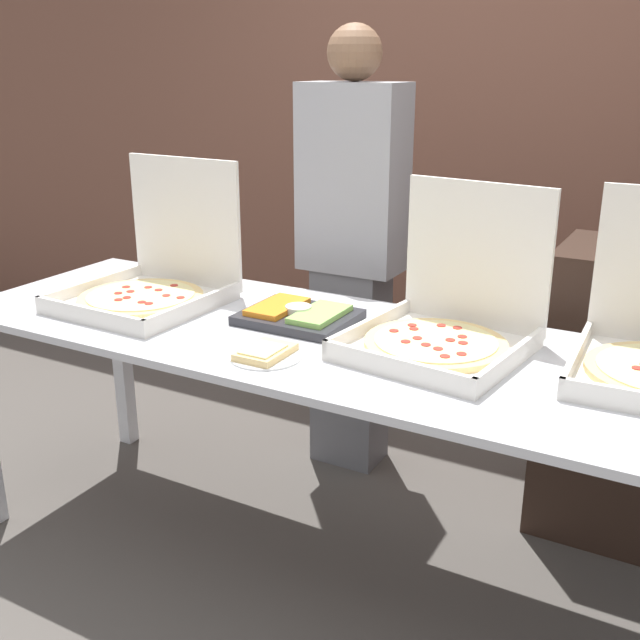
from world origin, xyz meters
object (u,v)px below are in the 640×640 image
(pizza_box_far_right, at_px, (446,321))
(paper_plate_front_left, at_px, (265,353))
(person_guest_plaid, at_px, (352,250))
(pizza_box_near_left, at_px, (153,278))
(veggie_tray, at_px, (298,315))

(pizza_box_far_right, relative_size, paper_plate_front_left, 2.56)
(paper_plate_front_left, relative_size, person_guest_plaid, 0.12)
(person_guest_plaid, bearing_deg, pizza_box_far_right, 134.77)
(pizza_box_near_left, distance_m, paper_plate_front_left, 0.68)
(pizza_box_far_right, relative_size, veggie_tray, 1.52)
(pizza_box_near_left, bearing_deg, veggie_tray, 7.57)
(veggie_tray, bearing_deg, pizza_box_near_left, -174.20)
(pizza_box_far_right, bearing_deg, veggie_tray, -171.79)
(paper_plate_front_left, bearing_deg, pizza_box_far_right, 37.57)
(pizza_box_far_right, bearing_deg, person_guest_plaid, 141.83)
(pizza_box_far_right, distance_m, veggie_tray, 0.50)
(pizza_box_far_right, distance_m, person_guest_plaid, 0.88)
(pizza_box_near_left, relative_size, veggie_tray, 1.46)
(pizza_box_near_left, relative_size, paper_plate_front_left, 2.45)
(pizza_box_far_right, bearing_deg, paper_plate_front_left, -135.37)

